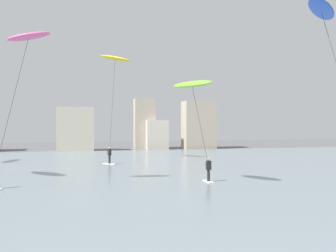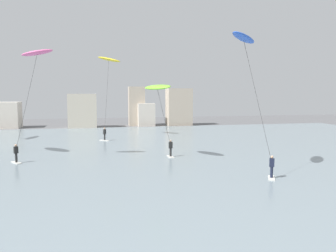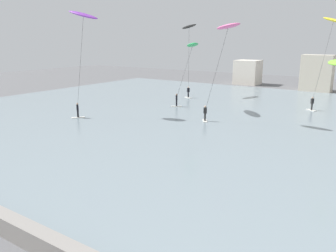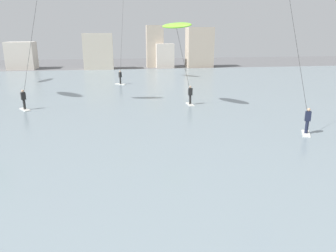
{
  "view_description": "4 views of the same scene",
  "coord_description": "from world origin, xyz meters",
  "px_view_note": "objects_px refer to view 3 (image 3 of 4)",
  "views": [
    {
      "loc": [
        -4.37,
        0.75,
        4.42
      ],
      "look_at": [
        -1.72,
        12.86,
        4.2
      ],
      "focal_mm": 43.4,
      "sensor_mm": 36.0,
      "label": 1
    },
    {
      "loc": [
        -2.64,
        -3.45,
        6.18
      ],
      "look_at": [
        0.19,
        9.6,
        4.85
      ],
      "focal_mm": 35.82,
      "sensor_mm": 36.0,
      "label": 2
    },
    {
      "loc": [
        7.42,
        -4.1,
        8.44
      ],
      "look_at": [
        -2.49,
        10.34,
        4.06
      ],
      "focal_mm": 37.19,
      "sensor_mm": 36.0,
      "label": 3
    },
    {
      "loc": [
        -1.91,
        0.19,
        6.21
      ],
      "look_at": [
        0.26,
        14.07,
        2.12
      ],
      "focal_mm": 34.65,
      "sensor_mm": 36.0,
      "label": 4
    }
  ],
  "objects_px": {
    "kitesurfer_purple": "(83,22)",
    "kitesurfer_pink": "(225,38)",
    "kitesurfer_black": "(189,32)",
    "kitesurfer_green": "(191,49)",
    "kitesurfer_yellow": "(332,26)"
  },
  "relations": [
    {
      "from": "kitesurfer_green",
      "to": "kitesurfer_pink",
      "type": "bearing_deg",
      "value": -31.38
    },
    {
      "from": "kitesurfer_black",
      "to": "kitesurfer_green",
      "type": "height_order",
      "value": "kitesurfer_black"
    },
    {
      "from": "kitesurfer_black",
      "to": "kitesurfer_yellow",
      "type": "bearing_deg",
      "value": 3.83
    },
    {
      "from": "kitesurfer_purple",
      "to": "kitesurfer_pink",
      "type": "height_order",
      "value": "kitesurfer_purple"
    },
    {
      "from": "kitesurfer_purple",
      "to": "kitesurfer_black",
      "type": "bearing_deg",
      "value": 83.69
    },
    {
      "from": "kitesurfer_yellow",
      "to": "kitesurfer_pink",
      "type": "xyz_separation_m",
      "value": [
        -6.95,
        -14.68,
        -1.37
      ]
    },
    {
      "from": "kitesurfer_purple",
      "to": "kitesurfer_pink",
      "type": "xyz_separation_m",
      "value": [
        14.27,
        5.21,
        -1.62
      ]
    },
    {
      "from": "kitesurfer_purple",
      "to": "kitesurfer_pink",
      "type": "relative_size",
      "value": 1.15
    },
    {
      "from": "kitesurfer_pink",
      "to": "kitesurfer_black",
      "type": "bearing_deg",
      "value": 132.34
    },
    {
      "from": "kitesurfer_purple",
      "to": "kitesurfer_pink",
      "type": "distance_m",
      "value": 15.27
    },
    {
      "from": "kitesurfer_yellow",
      "to": "kitesurfer_pink",
      "type": "relative_size",
      "value": 1.12
    },
    {
      "from": "kitesurfer_purple",
      "to": "kitesurfer_green",
      "type": "xyz_separation_m",
      "value": [
        8.29,
        8.85,
        -2.85
      ]
    },
    {
      "from": "kitesurfer_black",
      "to": "kitesurfer_green",
      "type": "relative_size",
      "value": 1.32
    },
    {
      "from": "kitesurfer_pink",
      "to": "kitesurfer_green",
      "type": "bearing_deg",
      "value": 148.62
    },
    {
      "from": "kitesurfer_yellow",
      "to": "kitesurfer_black",
      "type": "relative_size",
      "value": 1.04
    }
  ]
}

